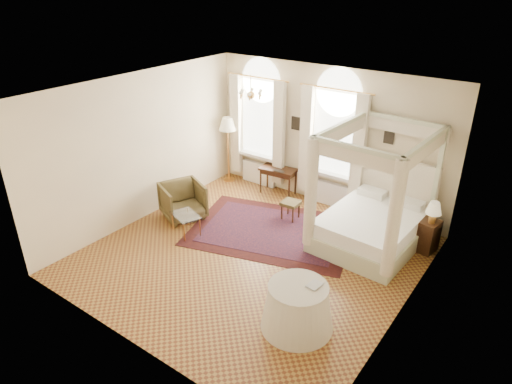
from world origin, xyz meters
TOP-DOWN VIEW (x-y plane):
  - ground at (0.00, 0.00)m, footprint 6.00×6.00m
  - room_walls at (0.00, 0.00)m, footprint 6.00×6.00m
  - window_left at (-1.90, 2.87)m, footprint 1.62×0.27m
  - window_right at (0.20, 2.87)m, footprint 1.62×0.27m
  - chandelier at (-0.90, 1.20)m, footprint 0.51×0.45m
  - wall_pictures at (0.09, 2.97)m, footprint 2.54×0.03m
  - canopy_bed at (1.72, 1.77)m, footprint 1.99×2.39m
  - nightstand at (2.70, 2.25)m, footprint 0.54×0.50m
  - nightstand_lamp at (2.79, 2.20)m, footprint 0.31×0.31m
  - writing_desk at (-1.16, 2.70)m, footprint 0.97×0.57m
  - laptop at (-1.04, 2.59)m, footprint 0.32×0.21m
  - stool at (-0.19, 1.74)m, footprint 0.40×0.40m
  - armchair at (-2.23, 0.37)m, footprint 1.20×1.19m
  - coffee_table at (-1.68, -0.12)m, footprint 0.77×0.66m
  - floor_lamp at (-2.70, 2.61)m, footprint 0.45×0.45m
  - oriental_rug at (-0.22, 1.03)m, footprint 4.01×3.36m
  - side_table at (1.78, -1.22)m, footprint 1.16×1.16m
  - book at (1.88, -1.04)m, footprint 0.22×0.27m

SIDE VIEW (x-z plane):
  - ground at x=0.00m, z-range 0.00..0.00m
  - oriental_rug at x=-0.22m, z-range 0.00..0.01m
  - nightstand at x=2.70m, z-range 0.00..0.67m
  - stool at x=-0.19m, z-range 0.15..0.59m
  - side_table at x=1.78m, z-range -0.01..0.78m
  - coffee_table at x=-1.68m, z-range 0.18..0.63m
  - armchair at x=-2.23m, z-range 0.00..0.83m
  - canopy_bed at x=1.72m, z-range -0.68..1.80m
  - writing_desk at x=-1.16m, z-range 0.24..0.93m
  - laptop at x=-1.04m, z-range 0.69..0.71m
  - book at x=1.88m, z-range 0.79..0.81m
  - nightstand_lamp at x=2.79m, z-range 0.75..1.20m
  - window_left at x=-1.90m, z-range -0.16..3.13m
  - window_right at x=0.20m, z-range -0.16..3.13m
  - floor_lamp at x=-2.70m, z-range 0.62..2.38m
  - wall_pictures at x=0.09m, z-range 1.70..2.09m
  - room_walls at x=0.00m, z-range -1.02..4.98m
  - chandelier at x=-0.90m, z-range 2.66..3.16m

